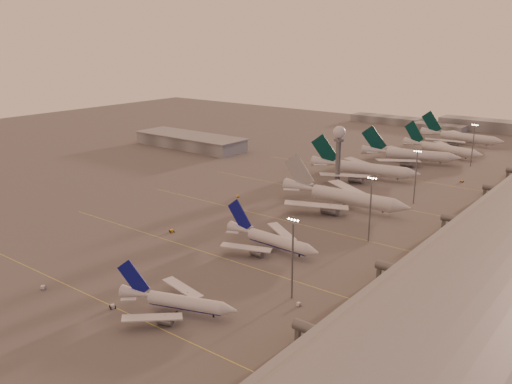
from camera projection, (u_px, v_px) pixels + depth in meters
The scene contains 26 objects.
ground at pixel (156, 251), 191.20m from camera, with size 700.00×700.00×0.00m, color #545151.
taxiway_markings at pixel (312, 226), 216.08m from camera, with size 180.00×185.25×0.02m.
hangar at pixel (190, 141), 366.82m from camera, with size 82.00×27.00×8.50m.
radar_tower at pixel (339, 143), 273.51m from camera, with size 6.40×6.40×31.10m.
mast_a at pixel (293, 254), 153.27m from camera, with size 3.60×0.56×25.00m.
mast_b at pixel (370, 206), 196.79m from camera, with size 3.60×0.56×25.00m.
mast_c at pixel (416, 174), 241.48m from camera, with size 3.60×0.56×25.00m.
mast_d at pixel (473, 143), 310.99m from camera, with size 3.60×0.56×25.00m.
distant_horizon at pixel (462, 125), 435.43m from camera, with size 165.00×37.50×9.00m.
narrowbody_near at pixel (177, 304), 148.04m from camera, with size 34.24×26.84×13.92m.
narrowbody_mid at pixel (272, 241), 191.47m from camera, with size 40.35×32.21×15.76m.
widebody_white at pixel (344, 200), 238.19m from camera, with size 61.57×49.27×21.65m.
greentail_a at pixel (364, 171), 287.86m from camera, with size 59.69×47.83×21.82m.
greentail_b at pixel (410, 157), 321.92m from camera, with size 56.68×45.15×21.12m.
greentail_c at pixel (442, 151), 339.79m from camera, with size 54.72×43.76×20.10m.
greentail_d at pixel (461, 139), 376.43m from camera, with size 59.21×47.68×21.50m.
gsv_truck_a at pixel (44, 286), 162.16m from camera, with size 5.94×5.82×2.47m.
gsv_tug_near at pixel (113, 307), 151.15m from camera, with size 3.54×4.21×1.03m.
gsv_catering_a at pixel (299, 300), 151.89m from camera, with size 5.04×2.74×3.96m.
gsv_tug_mid at pixel (172, 231), 209.23m from camera, with size 4.35×3.62×1.07m.
gsv_truck_b at pixel (304, 247), 191.87m from camera, with size 5.08×2.30×1.98m.
gsv_truck_c at pixel (239, 195), 254.30m from camera, with size 4.78×5.40×2.16m.
gsv_catering_b at pixel (440, 231), 205.70m from camera, with size 4.53×2.45×3.57m.
gsv_tug_far at pixel (324, 187), 270.54m from camera, with size 2.63×3.54×0.91m.
gsv_truck_d at pixel (291, 167), 307.60m from camera, with size 3.42×5.59×2.12m.
gsv_tug_hangar at pixel (462, 181), 280.37m from camera, with size 3.39×2.28×0.91m.
Camera 1 is at (136.87, -118.82, 73.51)m, focal length 38.00 mm.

